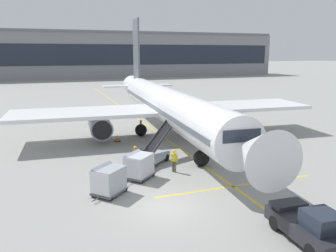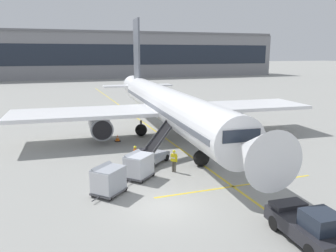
{
  "view_description": "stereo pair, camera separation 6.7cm",
  "coord_description": "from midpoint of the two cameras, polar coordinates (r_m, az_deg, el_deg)",
  "views": [
    {
      "loc": [
        -5.92,
        -17.56,
        8.9
      ],
      "look_at": [
        3.54,
        9.09,
        2.78
      ],
      "focal_mm": 36.26,
      "sensor_mm": 36.0,
      "label": 1
    },
    {
      "loc": [
        -5.86,
        -17.58,
        8.9
      ],
      "look_at": [
        3.54,
        9.09,
        2.78
      ],
      "focal_mm": 36.26,
      "sensor_mm": 36.0,
      "label": 2
    }
  ],
  "objects": [
    {
      "name": "belt_loader",
      "position": [
        27.98,
        -2.59,
        -4.47
      ],
      "size": [
        4.71,
        4.49,
        3.12
      ],
      "color": "#A3A8B2",
      "rests_on": "ground"
    },
    {
      "name": "baggage_cart_lead",
      "position": [
        24.64,
        -5.08,
        -6.55
      ],
      "size": [
        2.55,
        2.54,
        1.91
      ],
      "color": "#515156",
      "rests_on": "ground"
    },
    {
      "name": "parked_airplane",
      "position": [
        36.39,
        -0.34,
        3.52
      ],
      "size": [
        32.27,
        41.43,
        13.84
      ],
      "color": "white",
      "rests_on": "ground"
    },
    {
      "name": "safety_cone_engine_keepout",
      "position": [
        35.23,
        -8.58,
        -2.04
      ],
      "size": [
        0.58,
        0.58,
        0.66
      ],
      "color": "black",
      "rests_on": "ground"
    },
    {
      "name": "apron_guidance_line_lead_in",
      "position": [
        36.21,
        -0.58,
        -2.02
      ],
      "size": [
        0.2,
        110.0,
        0.01
      ],
      "color": "yellow",
      "rests_on": "ground"
    },
    {
      "name": "baggage_cart_second",
      "position": [
        22.21,
        -10.11,
        -8.83
      ],
      "size": [
        2.55,
        2.54,
        1.91
      ],
      "color": "#515156",
      "rests_on": "ground"
    },
    {
      "name": "terminal_building",
      "position": [
        128.24,
        -12.3,
        11.6
      ],
      "size": [
        139.43,
        15.18,
        16.42
      ],
      "color": "gray",
      "rests_on": "ground"
    },
    {
      "name": "ground_crew_by_carts",
      "position": [
        25.79,
        0.96,
        -5.65
      ],
      "size": [
        0.43,
        0.45,
        1.74
      ],
      "color": "#514C42",
      "rests_on": "ground"
    },
    {
      "name": "apron_guidance_line_stop_bar",
      "position": [
        24.03,
        11.61,
        -9.79
      ],
      "size": [
        12.0,
        0.2,
        0.01
      ],
      "color": "yellow",
      "rests_on": "ground"
    },
    {
      "name": "pushback_tug",
      "position": [
        18.17,
        22.73,
        -15.2
      ],
      "size": [
        2.3,
        4.49,
        1.83
      ],
      "color": "#232328",
      "rests_on": "ground"
    },
    {
      "name": "ground_plane",
      "position": [
        20.56,
        -0.94,
        -13.45
      ],
      "size": [
        600.0,
        600.0,
        0.0
      ],
      "primitive_type": "plane",
      "color": "gray"
    },
    {
      "name": "ground_crew_by_loader",
      "position": [
        27.02,
        -5.59,
        -4.86
      ],
      "size": [
        0.35,
        0.55,
        1.74
      ],
      "color": "#514C42",
      "rests_on": "ground"
    }
  ]
}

